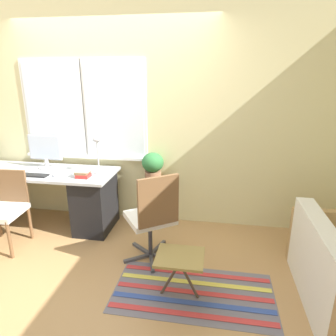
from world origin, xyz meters
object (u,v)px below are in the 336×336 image
object	(u,v)px
folding_stool	(180,260)
monitor	(45,151)
plant_stand	(153,189)
keyboard	(34,175)
book_stack	(83,173)
mouse	(54,175)
desk_chair_wooden	(4,207)
desk_lamp	(97,150)
office_chair_swivel	(153,216)
potted_plant	(153,166)

from	to	relation	value
folding_stool	monitor	bearing A→B (deg)	147.71
plant_stand	folding_stool	distance (m)	1.39
keyboard	book_stack	bearing A→B (deg)	5.66
mouse	folding_stool	world-z (taller)	mouse
monitor	folding_stool	distance (m)	2.27
desk_chair_wooden	monitor	bearing A→B (deg)	71.55
mouse	folding_stool	size ratio (longest dim) A/B	0.14
keyboard	folding_stool	bearing A→B (deg)	-24.78
keyboard	desk_lamp	bearing A→B (deg)	19.20
monitor	folding_stool	xyz separation A→B (m)	(1.86, -1.18, -0.57)
monitor	plant_stand	size ratio (longest dim) A/B	0.78
desk_lamp	desk_chair_wooden	distance (m)	1.20
desk_chair_wooden	office_chair_swivel	world-z (taller)	office_chair_swivel
mouse	desk_lamp	bearing A→B (deg)	24.64
keyboard	potted_plant	xyz separation A→B (m)	(1.32, 0.45, 0.04)
keyboard	office_chair_swivel	distance (m)	1.56
plant_stand	folding_stool	bearing A→B (deg)	-68.58
keyboard	mouse	distance (m)	0.23
desk_lamp	potted_plant	distance (m)	0.69
office_chair_swivel	potted_plant	bearing A→B (deg)	-113.01
mouse	plant_stand	distance (m)	1.20
folding_stool	potted_plant	bearing A→B (deg)	111.42
potted_plant	folding_stool	xyz separation A→B (m)	(0.51, -1.29, -0.41)
keyboard	plant_stand	bearing A→B (deg)	18.58
office_chair_swivel	book_stack	bearing A→B (deg)	-59.66
keyboard	office_chair_swivel	bearing A→B (deg)	-13.73
desk_chair_wooden	office_chair_swivel	bearing A→B (deg)	-4.76
folding_stool	mouse	bearing A→B (deg)	151.37
desk_lamp	office_chair_swivel	distance (m)	1.12
mouse	desk_lamp	world-z (taller)	desk_lamp
keyboard	desk_chair_wooden	world-z (taller)	desk_chair_wooden
desk_chair_wooden	plant_stand	world-z (taller)	desk_chair_wooden
monitor	office_chair_swivel	bearing A→B (deg)	-24.52
keyboard	potted_plant	bearing A→B (deg)	18.58
desk_chair_wooden	office_chair_swivel	size ratio (longest dim) A/B	0.86
desk_chair_wooden	keyboard	bearing A→B (deg)	54.28
monitor	plant_stand	bearing A→B (deg)	4.87
desk_chair_wooden	mouse	bearing A→B (deg)	35.57
desk_lamp	potted_plant	bearing A→B (deg)	17.88
folding_stool	desk_lamp	bearing A→B (deg)	136.02
folding_stool	office_chair_swivel	bearing A→B (deg)	125.02
monitor	book_stack	world-z (taller)	monitor
keyboard	book_stack	xyz separation A→B (m)	(0.58, 0.06, 0.04)
desk_lamp	book_stack	world-z (taller)	desk_lamp
monitor	mouse	bearing A→B (deg)	-49.27
book_stack	monitor	bearing A→B (deg)	155.92
desk_lamp	desk_chair_wooden	bearing A→B (deg)	-147.92
keyboard	monitor	bearing A→B (deg)	95.03
monitor	desk_chair_wooden	distance (m)	0.83
book_stack	office_chair_swivel	bearing A→B (deg)	-24.81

